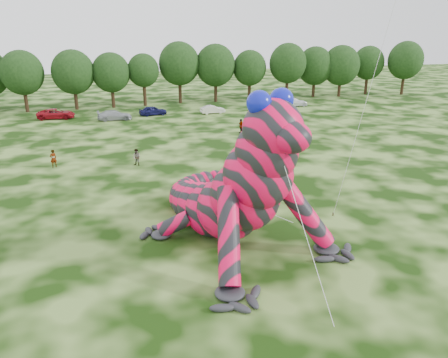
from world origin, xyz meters
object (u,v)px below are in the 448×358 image
at_px(spectator_1, 137,157).
at_px(tree_16, 368,70).
at_px(car_7, 294,102).
at_px(tree_15, 341,71).
at_px(tree_12, 250,76).
at_px(car_5, 213,109).
at_px(tree_13, 287,72).
at_px(car_2, 56,114).
at_px(tree_11, 216,73).
at_px(tree_14, 315,72).
at_px(inflatable_gecko, 215,161).
at_px(tree_10, 179,73).
at_px(spectator_0, 53,158).
at_px(car_4, 153,111).
at_px(tree_7, 74,80).
at_px(car_3, 115,115).
at_px(car_6, 275,106).
at_px(spectator_2, 254,127).
at_px(spectator_3, 241,126).
at_px(tree_8, 112,80).
at_px(spectator_5, 259,155).
at_px(tree_9, 144,80).
at_px(tree_6, 23,81).

bearing_deg(spectator_1, tree_16, 74.79).
bearing_deg(car_7, tree_15, -63.98).
bearing_deg(spectator_1, tree_15, 77.81).
bearing_deg(car_7, tree_12, 27.79).
height_order(tree_12, car_5, tree_12).
distance_m(tree_13, car_2, 40.84).
height_order(tree_11, spectator_1, tree_11).
bearing_deg(tree_16, tree_14, -176.90).
bearing_deg(inflatable_gecko, tree_10, 59.53).
bearing_deg(spectator_0, car_7, -171.02).
bearing_deg(car_5, tree_14, -68.25).
height_order(tree_14, tree_16, tree_14).
height_order(car_4, car_5, car_4).
bearing_deg(spectator_1, tree_7, 138.85).
relative_size(car_3, spectator_1, 2.96).
distance_m(inflatable_gecko, tree_14, 62.11).
bearing_deg(car_6, tree_12, -2.77).
distance_m(car_7, spectator_2, 21.65).
bearing_deg(tree_12, spectator_3, -111.56).
bearing_deg(car_5, tree_8, 50.96).
bearing_deg(car_3, tree_8, -3.05).
distance_m(tree_13, spectator_2, 29.13).
distance_m(car_3, car_4, 6.19).
relative_size(tree_7, tree_12, 1.06).
bearing_deg(tree_12, tree_14, 4.18).
xyz_separation_m(tree_15, car_2, (-51.22, -8.30, -4.08)).
bearing_deg(tree_13, car_5, -149.29).
bearing_deg(car_2, tree_7, -15.80).
bearing_deg(inflatable_gecko, car_3, 74.16).
xyz_separation_m(tree_14, car_4, (-32.26, -10.48, -3.99)).
xyz_separation_m(car_2, car_5, (23.04, -2.35, -0.11)).
bearing_deg(car_3, car_6, -89.58).
xyz_separation_m(tree_15, spectator_5, (-30.56, -37.65, -3.96)).
bearing_deg(tree_15, spectator_0, -146.23).
height_order(tree_9, tree_12, tree_12).
xyz_separation_m(spectator_5, spectator_1, (-11.54, 2.68, -0.04)).
height_order(tree_10, car_3, tree_10).
relative_size(tree_7, spectator_3, 5.26).
distance_m(tree_9, tree_16, 44.43).
xyz_separation_m(car_2, spectator_3, (23.04, -16.34, 0.16)).
xyz_separation_m(tree_8, tree_13, (31.35, 0.14, 0.59)).
bearing_deg(tree_6, car_5, -18.95).
distance_m(tree_16, car_2, 59.16).
bearing_deg(tree_14, tree_16, 3.10).
bearing_deg(tree_16, car_6, -153.09).
xyz_separation_m(car_6, spectator_1, (-24.17, -23.93, 0.12)).
bearing_deg(car_6, spectator_1, 129.18).
bearing_deg(spectator_5, tree_9, -141.68).
bearing_deg(spectator_0, tree_6, -104.66).
bearing_deg(car_4, car_7, -93.40).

